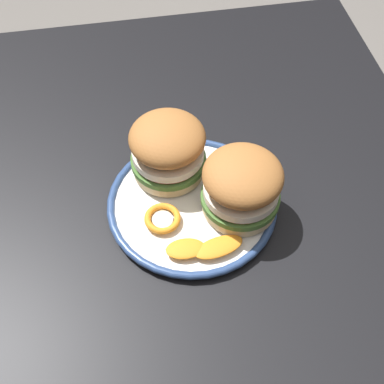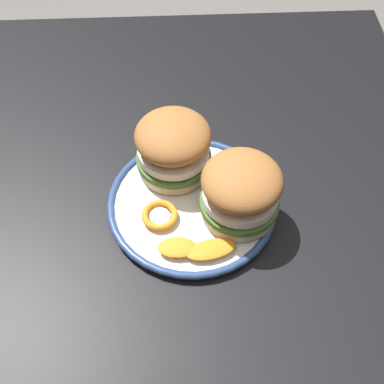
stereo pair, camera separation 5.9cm
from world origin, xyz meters
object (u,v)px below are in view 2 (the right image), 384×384
dinner_plate (192,204)px  sandwich_half_left (173,146)px  dining_table (200,278)px  sandwich_half_right (241,190)px

dinner_plate → sandwich_half_left: size_ratio=1.60×
dining_table → sandwich_half_right: size_ratio=7.17×
dining_table → sandwich_half_right: (0.04, -0.06, 0.19)m
dining_table → dinner_plate: (0.06, 0.01, 0.13)m
sandwich_half_left → dinner_plate: bearing=-159.3°
sandwich_half_left → sandwich_half_right: bearing=-133.2°
dining_table → dinner_plate: 0.14m
sandwich_half_right → sandwich_half_left: bearing=46.8°
dinner_plate → sandwich_half_left: bearing=20.7°
sandwich_half_left → sandwich_half_right: same height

